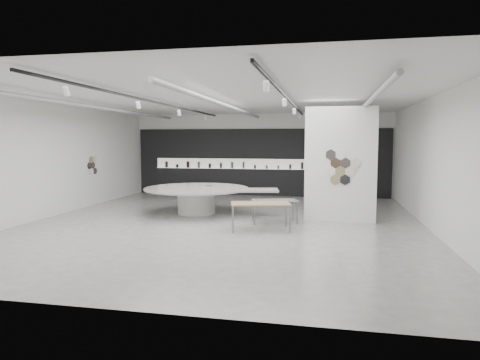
% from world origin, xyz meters
% --- Properties ---
extents(room, '(12.02, 14.02, 3.82)m').
position_xyz_m(room, '(-0.09, -0.00, 2.07)').
color(room, '#A7A49D').
rests_on(room, ground).
extents(back_wall_display, '(11.80, 0.27, 3.10)m').
position_xyz_m(back_wall_display, '(-0.08, 6.93, 1.54)').
color(back_wall_display, black).
rests_on(back_wall_display, ground).
extents(partition_column, '(2.20, 0.38, 3.60)m').
position_xyz_m(partition_column, '(3.50, 1.00, 1.80)').
color(partition_column, white).
rests_on(partition_column, ground).
extents(display_island, '(5.06, 4.22, 0.93)m').
position_xyz_m(display_island, '(-1.29, 1.50, 0.60)').
color(display_island, white).
rests_on(display_island, ground).
extents(sample_table_wood, '(1.81, 1.20, 0.78)m').
position_xyz_m(sample_table_wood, '(1.26, -0.81, 0.72)').
color(sample_table_wood, tan).
rests_on(sample_table_wood, ground).
extents(sample_table_stone, '(1.52, 1.05, 0.71)m').
position_xyz_m(sample_table_stone, '(1.51, 0.36, 0.65)').
color(sample_table_stone, gray).
rests_on(sample_table_stone, ground).
extents(kitchen_counter, '(1.86, 0.90, 1.41)m').
position_xyz_m(kitchen_counter, '(3.54, 6.53, 0.51)').
color(kitchen_counter, white).
rests_on(kitchen_counter, ground).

